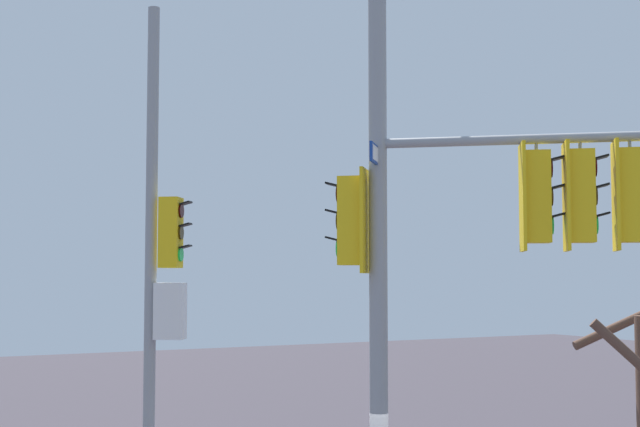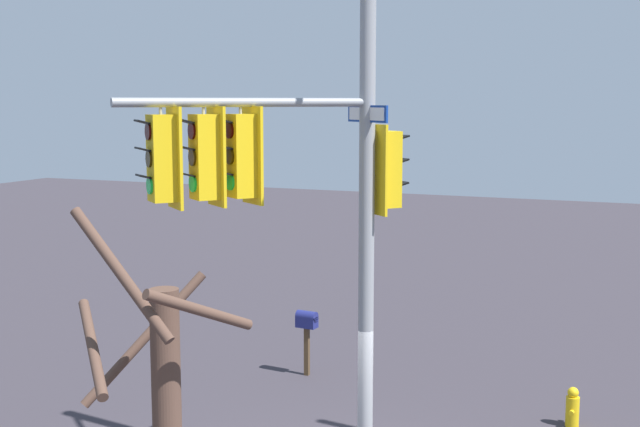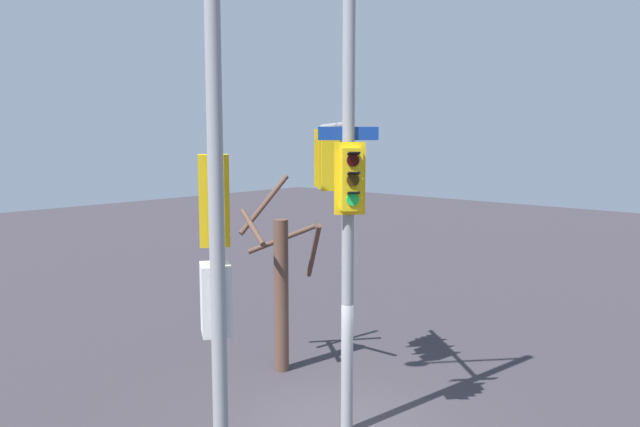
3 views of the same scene
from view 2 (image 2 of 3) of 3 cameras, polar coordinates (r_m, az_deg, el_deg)
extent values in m
cylinder|color=gray|center=(11.99, 3.21, 1.15)|extent=(0.23, 0.23, 8.94)
cylinder|color=gray|center=(11.13, -4.88, 7.56)|extent=(2.82, 2.43, 0.12)
cube|color=yellow|center=(11.11, -5.41, 3.94)|extent=(0.45, 0.47, 1.10)
cube|color=yellow|center=(11.18, -4.63, 3.97)|extent=(0.36, 0.48, 1.30)
cylinder|color=#2F0403|center=(11.02, -6.21, 5.67)|extent=(0.15, 0.20, 0.22)
cube|color=black|center=(10.98, -6.58, 6.28)|extent=(0.25, 0.26, 0.06)
cylinder|color=#352504|center=(11.03, -6.19, 3.90)|extent=(0.15, 0.20, 0.22)
cube|color=black|center=(11.00, -6.55, 4.51)|extent=(0.25, 0.26, 0.06)
cylinder|color=#19D147|center=(11.06, -6.16, 2.15)|extent=(0.15, 0.20, 0.22)
cube|color=black|center=(11.02, -6.52, 2.75)|extent=(0.25, 0.26, 0.06)
cylinder|color=gray|center=(11.08, -5.45, 7.16)|extent=(0.04, 0.04, 0.15)
cube|color=yellow|center=(10.93, -7.90, 3.84)|extent=(0.46, 0.47, 1.10)
cube|color=yellow|center=(10.99, -7.07, 3.88)|extent=(0.38, 0.47, 1.30)
cylinder|color=#2F0403|center=(10.85, -8.75, 5.59)|extent=(0.16, 0.19, 0.22)
cube|color=black|center=(10.83, -9.13, 6.22)|extent=(0.26, 0.26, 0.06)
cylinder|color=#352504|center=(10.87, -8.71, 3.80)|extent=(0.16, 0.19, 0.22)
cube|color=black|center=(10.84, -9.10, 4.42)|extent=(0.26, 0.26, 0.06)
cylinder|color=#19D147|center=(10.90, -8.67, 2.02)|extent=(0.16, 0.19, 0.22)
cube|color=black|center=(10.86, -9.06, 2.63)|extent=(0.26, 0.26, 0.06)
cylinder|color=gray|center=(10.91, -7.96, 7.12)|extent=(0.04, 0.04, 0.15)
cube|color=yellow|center=(10.76, -10.75, 3.72)|extent=(0.46, 0.47, 1.10)
cube|color=yellow|center=(10.81, -9.88, 3.76)|extent=(0.40, 0.45, 1.30)
cylinder|color=#2F0403|center=(10.70, -11.65, 5.50)|extent=(0.17, 0.19, 0.22)
cube|color=black|center=(10.68, -12.06, 6.13)|extent=(0.26, 0.26, 0.06)
cylinder|color=#352504|center=(10.72, -11.60, 3.68)|extent=(0.17, 0.19, 0.22)
cube|color=black|center=(10.69, -12.01, 4.31)|extent=(0.26, 0.26, 0.06)
cylinder|color=#19D147|center=(10.75, -11.55, 1.87)|extent=(0.17, 0.19, 0.22)
cube|color=black|center=(10.72, -11.95, 2.49)|extent=(0.26, 0.26, 0.06)
cylinder|color=gray|center=(10.74, -10.83, 7.05)|extent=(0.04, 0.04, 0.15)
cube|color=yellow|center=(12.13, 4.59, 3.03)|extent=(0.46, 0.47, 1.10)
cube|color=yellow|center=(12.04, 3.89, 3.00)|extent=(0.40, 0.45, 1.30)
cylinder|color=#2F0403|center=(12.19, 5.27, 4.64)|extent=(0.17, 0.19, 0.22)
cube|color=black|center=(12.22, 5.58, 5.21)|extent=(0.26, 0.26, 0.06)
cylinder|color=#352504|center=(12.21, 5.25, 3.05)|extent=(0.17, 0.19, 0.22)
cube|color=black|center=(12.24, 5.56, 3.62)|extent=(0.26, 0.26, 0.06)
cylinder|color=#19D147|center=(12.24, 5.24, 1.46)|extent=(0.17, 0.19, 0.22)
cube|color=black|center=(12.27, 5.54, 2.04)|extent=(0.26, 0.26, 0.06)
cube|color=navy|center=(11.92, 3.25, 6.81)|extent=(0.75, 0.85, 0.24)
cube|color=white|center=(11.91, 3.17, 6.81)|extent=(0.67, 0.76, 0.18)
cylinder|color=yellow|center=(16.14, 16.83, -12.80)|extent=(0.24, 0.24, 0.55)
sphere|color=yellow|center=(16.02, 16.88, -11.61)|extent=(0.20, 0.20, 0.20)
cylinder|color=yellow|center=(16.00, 16.78, -12.88)|extent=(0.10, 0.09, 0.09)
cylinder|color=yellow|center=(16.26, 16.89, -12.54)|extent=(0.10, 0.09, 0.09)
cube|color=#4C3823|center=(18.10, -0.90, -9.37)|extent=(0.10, 0.10, 1.05)
cube|color=navy|center=(17.92, -0.91, -7.40)|extent=(0.28, 0.46, 0.24)
cylinder|color=navy|center=(17.89, -0.91, -7.03)|extent=(0.28, 0.46, 0.24)
cylinder|color=brown|center=(9.94, -15.26, -8.77)|extent=(1.30, 1.27, 0.76)
cylinder|color=brown|center=(9.38, -8.17, -6.56)|extent=(1.38, 0.66, 0.71)
cylinder|color=brown|center=(9.36, -13.41, -4.03)|extent=(0.33, 1.44, 1.39)
cylinder|color=brown|center=(10.82, -11.85, -8.30)|extent=(1.37, 1.12, 1.56)
camera|label=1|loc=(21.98, -15.20, 3.07)|focal=51.11mm
camera|label=3|loc=(19.02, 37.19, 5.48)|focal=34.91mm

